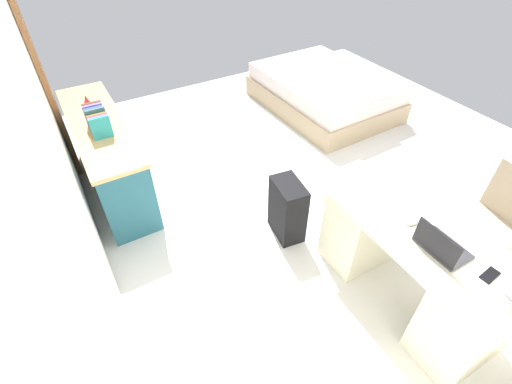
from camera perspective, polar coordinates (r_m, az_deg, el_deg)
The scene contains 13 objects.
ground_plane at distance 4.01m, azimuth 9.01°, elevation 1.20°, with size 5.90×5.90×0.00m, color silver.
wall_back at distance 2.61m, azimuth -29.96°, elevation 7.44°, with size 4.90×0.10×2.65m, color white.
door_wooden at distance 4.47m, azimuth -30.51°, elevation 15.80°, with size 0.88×0.05×2.04m, color #936038.
desk at distance 2.95m, azimuth 23.17°, elevation -10.45°, with size 1.45×0.68×0.73m.
office_chair at distance 3.44m, azimuth 32.53°, elevation -5.02°, with size 0.52×0.52×0.94m.
credenza at distance 4.01m, azimuth -22.13°, elevation 5.30°, with size 1.80×0.48×0.77m.
bed at distance 5.37m, azimuth 10.62°, elevation 15.12°, with size 1.93×1.44×0.58m.
suitcase_black at distance 3.27m, azimuth 4.93°, elevation -2.73°, with size 0.36×0.22×0.58m, color black.
laptop at distance 2.59m, azimuth 26.83°, elevation -7.53°, with size 0.31×0.23×0.21m.
computer_mouse at distance 2.72m, azimuth 23.11°, elevation -4.26°, with size 0.06×0.10×0.03m, color white.
cell_phone_near_laptop at distance 2.63m, azimuth 32.69°, elevation -10.87°, with size 0.07×0.14×0.01m, color black.
book_row at distance 3.61m, azimuth -23.48°, elevation 10.18°, with size 0.31×0.17×0.23m.
figurine_small at distance 4.13m, azimuth -24.93°, elevation 12.85°, with size 0.08×0.08×0.11m, color red.
Camera 1 is at (-2.30, 2.07, 2.55)m, focal length 25.63 mm.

